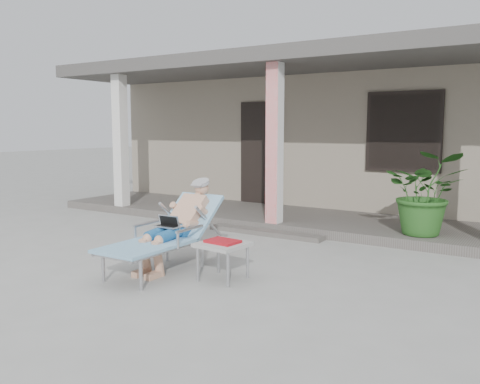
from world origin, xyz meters
The scene contains 8 objects.
ground centered at (0.00, 0.00, 0.00)m, with size 60.00×60.00×0.00m, color #9E9E99.
house centered at (0.00, 6.50, 1.67)m, with size 10.40×5.40×3.30m.
porch_deck centered at (0.00, 3.00, 0.07)m, with size 10.00×2.00×0.15m, color #605B56.
porch_overhang centered at (0.00, 2.95, 2.79)m, with size 10.00×2.30×2.85m.
porch_step centered at (0.00, 1.85, 0.04)m, with size 2.00×0.30×0.07m, color #605B56.
lounger centered at (0.00, -0.50, 0.71)m, with size 0.66×1.77×1.15m.
side_table centered at (0.80, -0.55, 0.39)m, with size 0.55×0.55×0.46m.
potted_palm centered at (2.34, 2.49, 0.77)m, with size 1.12×0.97×1.25m, color #26591E.
Camera 1 is at (3.96, -5.20, 1.72)m, focal length 38.00 mm.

